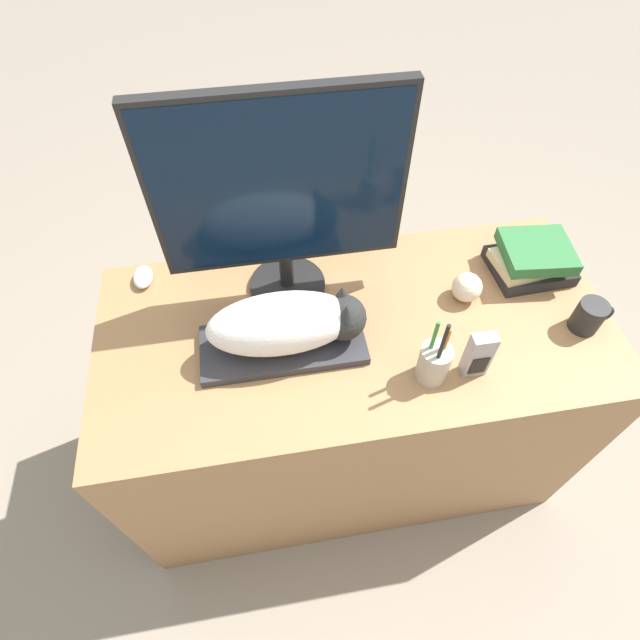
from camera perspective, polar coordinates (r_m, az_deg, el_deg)
name	(u,v)px	position (r m, az deg, el deg)	size (l,w,h in m)	color
ground_plane	(362,534)	(1.84, 4.85, -23.21)	(12.00, 12.00, 0.00)	gray
desk	(349,399)	(1.60, 3.36, -8.99)	(1.32, 0.62, 0.77)	#9E7047
keyboard	(283,345)	(1.22, -4.24, -2.88)	(0.40, 0.17, 0.02)	#2D2D33
cat	(291,322)	(1.16, -3.31, -0.28)	(0.38, 0.15, 0.15)	white
monitor	(281,194)	(1.14, -4.53, 14.17)	(0.57, 0.20, 0.55)	black
computer_mouse	(143,277)	(1.44, -19.57, 4.66)	(0.05, 0.08, 0.03)	silver
coffee_mug	(590,316)	(1.40, 28.44, 0.40)	(0.10, 0.07, 0.09)	black
pen_cup	(434,363)	(1.17, 12.88, -4.76)	(0.07, 0.07, 0.22)	#B2A893
baseball	(467,287)	(1.36, 16.44, 3.60)	(0.08, 0.08, 0.08)	beige
phone	(478,355)	(1.19, 17.65, -3.85)	(0.06, 0.03, 0.14)	#99999E
book_stack	(533,259)	(1.48, 23.14, 6.40)	(0.23, 0.18, 0.10)	black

